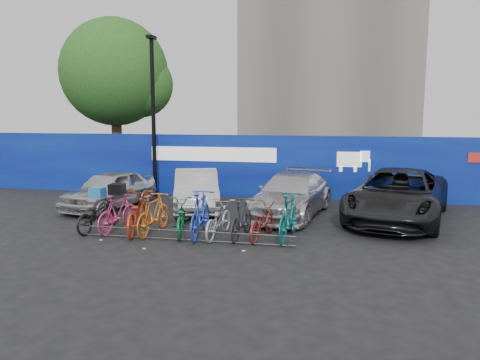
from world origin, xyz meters
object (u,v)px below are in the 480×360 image
(bike_3, at_px, (154,214))
(bike_7, at_px, (242,219))
(bike_1, at_px, (118,213))
(bike_9, at_px, (289,216))
(bike_6, at_px, (218,220))
(car_2, at_px, (292,195))
(tree, at_px, (119,75))
(car_3, at_px, (398,195))
(bike_0, at_px, (98,214))
(bike_8, at_px, (262,221))
(car_1, at_px, (196,190))
(bike_5, at_px, (200,214))
(bike_rack, at_px, (186,235))
(bike_4, at_px, (180,217))
(lamppost, at_px, (153,112))
(bike_2, at_px, (136,213))
(car_0, at_px, (110,189))

(bike_3, xyz_separation_m, bike_7, (2.41, 0.05, -0.04))
(bike_1, height_order, bike_7, bike_1)
(bike_3, relative_size, bike_9, 0.91)
(bike_6, bearing_deg, car_2, -112.43)
(tree, height_order, car_3, tree)
(bike_0, height_order, bike_8, bike_0)
(car_1, xyz_separation_m, bike_5, (1.11, -3.34, -0.05))
(bike_rack, bearing_deg, bike_0, 167.89)
(car_3, xyz_separation_m, bike_6, (-4.89, -2.98, -0.31))
(tree, distance_m, bike_9, 14.33)
(bike_6, height_order, bike_8, bike_6)
(bike_3, xyz_separation_m, bike_4, (0.72, 0.09, -0.08))
(bike_0, distance_m, bike_3, 1.64)
(bike_0, bearing_deg, bike_7, -169.94)
(lamppost, relative_size, bike_rack, 1.09)
(bike_3, height_order, bike_4, bike_3)
(bike_rack, height_order, bike_4, bike_4)
(bike_5, height_order, bike_8, bike_5)
(car_3, relative_size, bike_2, 2.70)
(bike_rack, height_order, car_0, car_0)
(bike_4, height_order, bike_5, bike_5)
(bike_1, relative_size, bike_4, 0.97)
(car_0, distance_m, bike_3, 4.06)
(bike_0, height_order, bike_1, bike_1)
(bike_5, bearing_deg, bike_3, -3.25)
(bike_0, distance_m, bike_9, 5.27)
(bike_2, height_order, bike_3, bike_3)
(bike_4, bearing_deg, lamppost, -76.82)
(bike_rack, distance_m, car_2, 4.35)
(car_0, xyz_separation_m, bike_0, (1.13, -2.92, -0.18))
(lamppost, distance_m, car_1, 4.09)
(bike_5, relative_size, bike_6, 1.14)
(lamppost, xyz_separation_m, car_2, (5.55, -2.37, -2.60))
(bike_4, relative_size, bike_9, 0.88)
(car_1, bearing_deg, bike_6, -81.49)
(bike_rack, xyz_separation_m, car_3, (5.59, 3.57, 0.61))
(bike_2, bearing_deg, car_3, -168.49)
(bike_rack, height_order, car_3, car_3)
(bike_7, bearing_deg, bike_8, -163.51)
(car_0, distance_m, bike_5, 5.06)
(bike_4, xyz_separation_m, bike_9, (2.91, 0.10, 0.14))
(bike_0, distance_m, bike_1, 0.57)
(car_2, xyz_separation_m, bike_0, (-5.07, -3.04, -0.20))
(bike_rack, relative_size, bike_2, 2.71)
(bike_0, bearing_deg, bike_4, -168.95)
(bike_3, bearing_deg, tree, -55.61)
(bike_6, bearing_deg, bike_3, 7.65)
(bike_3, height_order, bike_8, bike_3)
(bike_2, xyz_separation_m, bike_7, (2.92, 0.01, -0.02))
(tree, xyz_separation_m, bike_1, (4.62, -10.03, -4.54))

